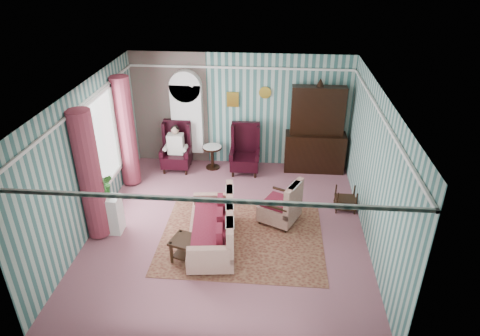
# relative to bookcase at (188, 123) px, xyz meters

# --- Properties ---
(floor) EXTENTS (6.00, 6.00, 0.00)m
(floor) POSITION_rel_bookcase_xyz_m (1.35, -2.84, -1.12)
(floor) COLOR #995960
(floor) RESTS_ON ground
(room_shell) EXTENTS (5.53, 6.02, 2.91)m
(room_shell) POSITION_rel_bookcase_xyz_m (0.73, -2.66, 0.89)
(room_shell) COLOR #396863
(room_shell) RESTS_ON ground
(bookcase) EXTENTS (0.80, 0.28, 2.24)m
(bookcase) POSITION_rel_bookcase_xyz_m (0.00, 0.00, 0.00)
(bookcase) COLOR white
(bookcase) RESTS_ON floor
(dresser_hutch) EXTENTS (1.50, 0.56, 2.36)m
(dresser_hutch) POSITION_rel_bookcase_xyz_m (3.25, -0.12, 0.06)
(dresser_hutch) COLOR black
(dresser_hutch) RESTS_ON floor
(wingback_left) EXTENTS (0.76, 0.80, 1.25)m
(wingback_left) POSITION_rel_bookcase_xyz_m (-0.25, -0.39, -0.50)
(wingback_left) COLOR black
(wingback_left) RESTS_ON floor
(wingback_right) EXTENTS (0.76, 0.80, 1.25)m
(wingback_right) POSITION_rel_bookcase_xyz_m (1.50, -0.39, -0.50)
(wingback_right) COLOR black
(wingback_right) RESTS_ON floor
(seated_woman) EXTENTS (0.44, 0.40, 1.18)m
(seated_woman) POSITION_rel_bookcase_xyz_m (-0.25, -0.39, -0.53)
(seated_woman) COLOR beige
(seated_woman) RESTS_ON floor
(round_side_table) EXTENTS (0.50, 0.50, 0.60)m
(round_side_table) POSITION_rel_bookcase_xyz_m (0.65, -0.24, -0.82)
(round_side_table) COLOR black
(round_side_table) RESTS_ON floor
(nest_table) EXTENTS (0.45, 0.38, 0.54)m
(nest_table) POSITION_rel_bookcase_xyz_m (3.82, -1.94, -0.85)
(nest_table) COLOR black
(nest_table) RESTS_ON floor
(plant_stand) EXTENTS (0.55, 0.35, 0.80)m
(plant_stand) POSITION_rel_bookcase_xyz_m (-1.05, -3.14, -0.72)
(plant_stand) COLOR silver
(plant_stand) RESTS_ON floor
(rug) EXTENTS (3.20, 2.60, 0.01)m
(rug) POSITION_rel_bookcase_xyz_m (1.65, -3.14, -1.11)
(rug) COLOR #55221C
(rug) RESTS_ON floor
(sofa) EXTENTS (1.21, 1.99, 0.95)m
(sofa) POSITION_rel_bookcase_xyz_m (1.09, -3.44, -0.64)
(sofa) COLOR beige
(sofa) RESTS_ON floor
(floral_armchair) EXTENTS (1.11, 1.09, 1.04)m
(floral_armchair) POSITION_rel_bookcase_xyz_m (2.38, -2.50, -0.60)
(floral_armchair) COLOR beige
(floral_armchair) RESTS_ON floor
(coffee_table) EXTENTS (1.00, 0.71, 0.45)m
(coffee_table) POSITION_rel_bookcase_xyz_m (0.87, -3.94, -0.89)
(coffee_table) COLOR black
(coffee_table) RESTS_ON floor
(potted_plant_a) EXTENTS (0.50, 0.46, 0.46)m
(potted_plant_a) POSITION_rel_bookcase_xyz_m (-1.10, -3.19, -0.09)
(potted_plant_a) COLOR #225119
(potted_plant_a) RESTS_ON plant_stand
(potted_plant_b) EXTENTS (0.27, 0.24, 0.43)m
(potted_plant_b) POSITION_rel_bookcase_xyz_m (-1.03, -2.99, -0.11)
(potted_plant_b) COLOR #1A541F
(potted_plant_b) RESTS_ON plant_stand
(potted_plant_c) EXTENTS (0.28, 0.28, 0.40)m
(potted_plant_c) POSITION_rel_bookcase_xyz_m (-1.09, -3.14, -0.12)
(potted_plant_c) COLOR #234D18
(potted_plant_c) RESTS_ON plant_stand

